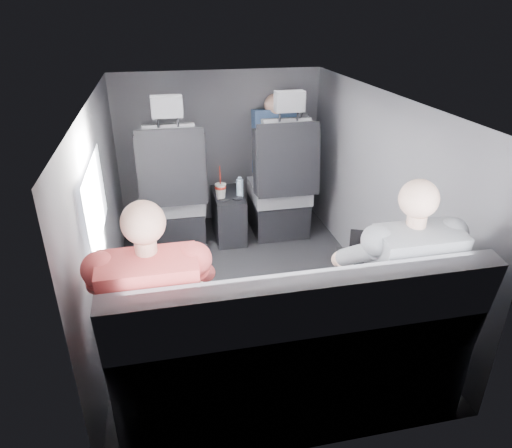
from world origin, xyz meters
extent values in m
plane|color=black|center=(0.00, 0.00, 0.00)|extent=(2.60, 2.60, 0.00)
plane|color=#B2B2AD|center=(0.00, 0.00, 1.35)|extent=(2.60, 2.60, 0.00)
cube|color=#56565B|center=(-0.90, 0.00, 0.68)|extent=(0.02, 2.60, 1.35)
cube|color=#56565B|center=(0.90, 0.00, 0.68)|extent=(0.02, 2.60, 1.35)
cube|color=#56565B|center=(0.00, 1.30, 0.68)|extent=(1.80, 0.02, 1.35)
cube|color=#56565B|center=(0.00, -1.30, 0.68)|extent=(1.80, 0.02, 1.35)
cube|color=white|center=(-0.88, -0.30, 0.90)|extent=(0.02, 0.75, 0.42)
cube|color=black|center=(0.45, 0.67, 0.80)|extent=(0.35, 0.11, 0.59)
cube|color=black|center=(-0.45, 0.92, 0.15)|extent=(0.46, 0.48, 0.30)
cube|color=slate|center=(-0.45, 0.90, 0.38)|extent=(0.48, 0.46, 0.14)
cube|color=slate|center=(-0.45, 0.70, 0.75)|extent=(0.38, 0.18, 0.61)
cube|color=black|center=(-0.67, 0.70, 0.72)|extent=(0.08, 0.21, 0.53)
cube|color=black|center=(-0.23, 0.70, 0.72)|extent=(0.08, 0.21, 0.53)
cube|color=black|center=(-0.45, 0.64, 0.74)|extent=(0.50, 0.11, 0.58)
cube|color=slate|center=(-0.45, 0.66, 1.19)|extent=(0.22, 0.10, 0.15)
cube|color=black|center=(0.45, 0.92, 0.15)|extent=(0.46, 0.48, 0.30)
cube|color=slate|center=(0.45, 0.90, 0.38)|extent=(0.48, 0.46, 0.14)
cube|color=slate|center=(0.45, 0.70, 0.75)|extent=(0.38, 0.18, 0.61)
cube|color=black|center=(0.23, 0.70, 0.72)|extent=(0.08, 0.21, 0.53)
cube|color=black|center=(0.67, 0.70, 0.72)|extent=(0.08, 0.21, 0.53)
cube|color=black|center=(0.45, 0.64, 0.74)|extent=(0.50, 0.11, 0.58)
cube|color=slate|center=(0.45, 0.66, 1.19)|extent=(0.22, 0.10, 0.15)
cube|color=black|center=(0.00, 0.88, 0.20)|extent=(0.24, 0.48, 0.40)
cylinder|color=black|center=(-0.05, 0.76, 0.41)|extent=(0.09, 0.09, 0.01)
cylinder|color=black|center=(0.06, 0.76, 0.41)|extent=(0.09, 0.09, 0.01)
cube|color=slate|center=(0.00, -1.02, 0.23)|extent=(1.60, 0.50, 0.45)
cube|color=slate|center=(0.00, -1.25, 0.68)|extent=(1.60, 0.17, 0.47)
cylinder|color=red|center=(-0.07, 0.79, 0.50)|extent=(0.09, 0.09, 0.02)
cylinder|color=white|center=(-0.07, 0.79, 0.52)|extent=(0.09, 0.09, 0.01)
cylinder|color=red|center=(-0.07, 0.79, 0.60)|extent=(0.01, 0.01, 0.15)
cylinder|color=#ABC9E8|center=(0.09, 0.81, 0.47)|extent=(0.06, 0.06, 0.15)
cylinder|color=#ABC9E8|center=(0.09, 0.81, 0.56)|extent=(0.03, 0.03, 0.02)
cube|color=silver|center=(-0.64, -0.77, 0.59)|extent=(0.41, 0.34, 0.02)
cube|color=silver|center=(-0.64, -0.78, 0.60)|extent=(0.32, 0.22, 0.00)
cube|color=silver|center=(-0.64, -0.69, 0.60)|extent=(0.12, 0.08, 0.00)
cube|color=silver|center=(-0.64, -0.93, 0.72)|extent=(0.36, 0.17, 0.24)
cube|color=silver|center=(-0.64, -0.92, 0.72)|extent=(0.31, 0.14, 0.21)
cube|color=black|center=(0.52, -0.71, 0.59)|extent=(0.41, 0.36, 0.02)
cube|color=black|center=(0.52, -0.72, 0.60)|extent=(0.32, 0.23, 0.00)
cube|color=black|center=(0.52, -0.63, 0.60)|extent=(0.12, 0.09, 0.00)
cube|color=black|center=(0.52, -0.86, 0.71)|extent=(0.35, 0.20, 0.23)
cube|color=silver|center=(0.52, -0.85, 0.71)|extent=(0.31, 0.16, 0.20)
cube|color=#38383D|center=(-0.71, -0.90, 0.51)|extent=(0.14, 0.41, 0.12)
cube|color=#38383D|center=(-0.51, -0.90, 0.51)|extent=(0.14, 0.41, 0.12)
cube|color=#38383D|center=(-0.71, -0.68, 0.23)|extent=(0.12, 0.12, 0.45)
cube|color=#38383D|center=(-0.51, -0.68, 0.23)|extent=(0.12, 0.12, 0.45)
cube|color=#E05849|center=(-0.61, -1.10, 0.74)|extent=(0.37, 0.25, 0.51)
sphere|color=#DBA389|center=(-0.61, -1.07, 1.11)|extent=(0.17, 0.17, 0.17)
cylinder|color=#DBA389|center=(-0.80, -0.82, 0.66)|extent=(0.11, 0.26, 0.11)
cylinder|color=#DBA389|center=(-0.42, -0.82, 0.66)|extent=(0.11, 0.26, 0.11)
cube|color=navy|center=(0.42, -0.90, 0.51)|extent=(0.14, 0.41, 0.12)
cube|color=navy|center=(0.63, -0.90, 0.51)|extent=(0.14, 0.41, 0.12)
cube|color=navy|center=(0.42, -0.69, 0.23)|extent=(0.12, 0.12, 0.45)
cube|color=navy|center=(0.63, -0.69, 0.23)|extent=(0.12, 0.12, 0.45)
cube|color=slate|center=(0.52, -1.10, 0.74)|extent=(0.37, 0.25, 0.51)
sphere|color=beige|center=(0.52, -1.07, 1.10)|extent=(0.17, 0.17, 0.17)
cylinder|color=beige|center=(0.34, -0.82, 0.66)|extent=(0.11, 0.26, 0.11)
cylinder|color=beige|center=(0.71, -0.82, 0.66)|extent=(0.11, 0.26, 0.11)
cube|color=navy|center=(0.46, 1.08, 0.78)|extent=(0.38, 0.24, 0.55)
sphere|color=#DBA389|center=(0.46, 1.10, 1.08)|extent=(0.19, 0.19, 0.19)
cube|color=navy|center=(0.46, 1.14, 0.49)|extent=(0.32, 0.38, 0.11)
camera|label=1|loc=(-0.52, -2.66, 1.84)|focal=32.00mm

